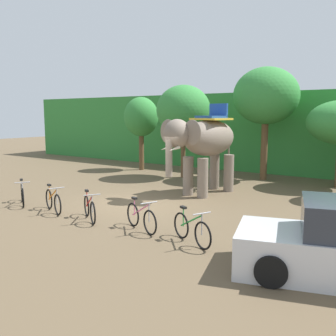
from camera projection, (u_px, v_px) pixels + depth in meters
name	position (u px, v px, depth m)	size (l,w,h in m)	color
ground_plane	(137.00, 204.00, 13.99)	(80.00, 80.00, 0.00)	brown
foliage_hedge	(262.00, 131.00, 24.06)	(36.00, 6.00, 4.58)	#338438
tree_right	(141.00, 117.00, 22.31)	(2.06, 2.06, 4.36)	brown
tree_center_right	(183.00, 110.00, 19.49)	(2.81, 2.81, 4.85)	brown
tree_center_left	(266.00, 96.00, 18.66)	(3.26, 3.26, 5.67)	brown
elephant	(204.00, 142.00, 15.42)	(2.27, 4.24, 3.78)	gray
bike_white	(22.00, 194.00, 13.86)	(1.47, 0.95, 0.92)	black
bike_orange	(53.00, 201.00, 12.80)	(1.60, 0.76, 0.92)	black
bike_red	(90.00, 208.00, 11.79)	(1.46, 0.97, 0.92)	black
bike_pink	(141.00, 217.00, 10.74)	(1.60, 0.77, 0.92)	black
bike_green	(191.00, 229.00, 9.63)	(1.57, 0.83, 0.92)	black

